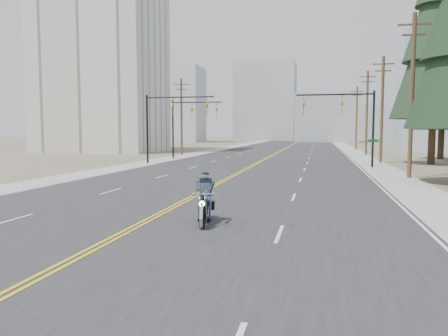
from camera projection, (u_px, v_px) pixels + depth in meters
name	position (u px, v px, depth m)	size (l,w,h in m)	color
ground_plane	(73.00, 260.00, 11.34)	(400.00, 400.00, 0.00)	#776D56
road	(284.00, 149.00, 79.47)	(20.00, 200.00, 0.01)	#303033
sidewalk_left	(223.00, 149.00, 81.92)	(3.00, 200.00, 0.01)	#A5A5A0
sidewalk_right	(350.00, 150.00, 77.02)	(3.00, 200.00, 0.01)	#A5A5A0
traffic_mast_left	(166.00, 115.00, 43.98)	(7.10, 0.26, 7.00)	black
traffic_mast_right	(351.00, 114.00, 40.15)	(7.10, 0.26, 7.00)	black
traffic_mast_far	(186.00, 118.00, 51.84)	(6.10, 0.26, 7.00)	black
street_sign	(373.00, 149.00, 38.09)	(0.90, 0.06, 2.62)	black
utility_pole_b	(412.00, 93.00, 30.55)	(2.20, 0.30, 11.50)	brown
utility_pole_c	(382.00, 108.00, 45.17)	(2.20, 0.30, 11.00)	brown
utility_pole_d	(367.00, 111.00, 59.75)	(2.20, 0.30, 11.50)	brown
utility_pole_e	(357.00, 117.00, 76.32)	(2.20, 0.30, 11.00)	brown
utility_pole_left	(181.00, 115.00, 60.25)	(2.20, 0.30, 10.50)	brown
apartment_block	(102.00, 58.00, 69.55)	(18.00, 14.00, 30.00)	silver
haze_bldg_a	(179.00, 105.00, 129.78)	(14.00, 12.00, 22.00)	#B7BCC6
haze_bldg_b	(326.00, 118.00, 130.70)	(18.00, 14.00, 14.00)	#ADB2B7
haze_bldg_d	(266.00, 102.00, 149.05)	(20.00, 15.00, 26.00)	#ADB2B7
haze_bldg_e	(375.00, 123.00, 151.50)	(14.00, 14.00, 12.00)	#B7BCC6
haze_bldg_f	(150.00, 117.00, 147.84)	(12.00, 12.00, 16.00)	#ADB2B7
motorcyclist	(205.00, 198.00, 15.78)	(1.02, 2.38, 1.86)	black
conifer_tall	(436.00, 31.00, 42.75)	(8.23, 8.23, 22.86)	#382619
conifer_far	(444.00, 74.00, 50.67)	(6.43, 6.43, 17.23)	#382619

